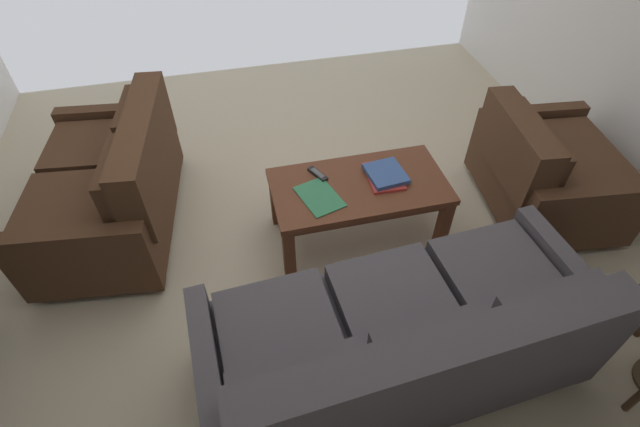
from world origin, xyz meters
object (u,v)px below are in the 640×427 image
coffee_table (359,192)px  loose_magazine (319,197)px  loveseat_near (113,185)px  tv_remote (318,174)px  book_stack (385,175)px  sofa_main (404,343)px  armchair_side (545,171)px

coffee_table → loose_magazine: loose_magazine is taller
coffee_table → loose_magazine: 0.29m
loveseat_near → tv_remote: loveseat_near is taller
book_stack → coffee_table: bearing=7.6°
loveseat_near → sofa_main: bearing=133.6°
coffee_table → loose_magazine: size_ratio=3.63×
armchair_side → loose_magazine: (1.62, 0.02, 0.13)m
coffee_table → armchair_side: armchair_side is taller
book_stack → tv_remote: book_stack is taller
loose_magazine → armchair_side: bearing=164.5°
sofa_main → tv_remote: sofa_main is taller
sofa_main → coffee_table: 1.07m
loose_magazine → sofa_main: bearing=84.2°
sofa_main → loveseat_near: loveseat_near is taller
book_stack → loose_magazine: size_ratio=1.00×
armchair_side → book_stack: bearing=-3.0°
sofa_main → coffee_table: bearing=-94.9°
loveseat_near → armchair_side: bearing=169.9°
loveseat_near → book_stack: 1.79m
armchair_side → loveseat_near: bearing=-10.1°
sofa_main → loose_magazine: bearing=-79.6°
tv_remote → loose_magazine: 0.21m
armchair_side → book_stack: armchair_side is taller
sofa_main → coffee_table: size_ratio=1.78×
coffee_table → tv_remote: tv_remote is taller
coffee_table → book_stack: book_stack is taller
sofa_main → coffee_table: sofa_main is taller
sofa_main → armchair_side: bearing=-144.4°
loose_magazine → coffee_table: bearing=175.7°
sofa_main → tv_remote: 1.22m
armchair_side → loose_magazine: armchair_side is taller
armchair_side → coffee_table: bearing=-1.6°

